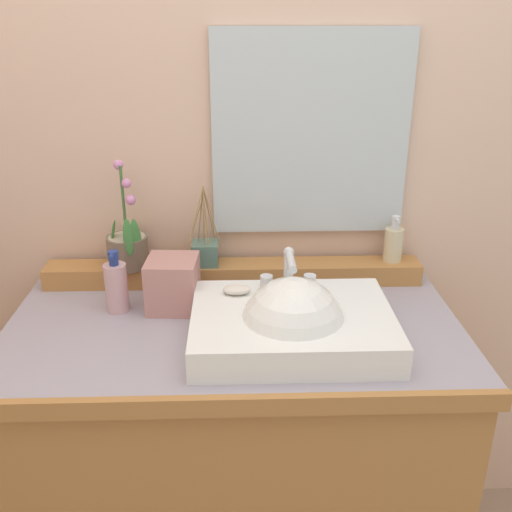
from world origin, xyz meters
TOP-DOWN VIEW (x-y plane):
  - wall_back at (0.00, 0.42)m, footprint 2.89×0.20m
  - vanity_cabinet at (0.00, -0.00)m, footprint 1.15×0.62m
  - back_ledge at (0.00, 0.25)m, footprint 1.08×0.09m
  - sink_basin at (0.14, -0.09)m, footprint 0.48×0.36m
  - soap_bar at (0.01, 0.02)m, footprint 0.07×0.04m
  - potted_plant at (-0.30, 0.24)m, footprint 0.12×0.12m
  - soap_dispenser at (0.46, 0.26)m, footprint 0.05×0.06m
  - reed_diffuser at (-0.08, 0.25)m, footprint 0.10×0.08m
  - lotion_bottle at (-0.30, 0.09)m, footprint 0.06×0.06m
  - tissue_box at (-0.16, 0.10)m, footprint 0.14×0.14m
  - mirror at (0.22, 0.30)m, footprint 0.54×0.02m

SIDE VIEW (x-z plane):
  - vanity_cabinet at x=0.00m, z-range 0.00..0.89m
  - back_ledge at x=0.00m, z-range 0.88..0.94m
  - sink_basin at x=0.14m, z-range 0.79..1.06m
  - tissue_box at x=-0.16m, z-range 0.88..1.02m
  - lotion_bottle at x=-0.30m, z-range 0.87..1.04m
  - soap_bar at x=0.01m, z-range 0.96..0.98m
  - reed_diffuser at x=-0.08m, z-range 0.86..1.10m
  - soap_dispenser at x=0.46m, z-range 0.93..1.07m
  - potted_plant at x=-0.30m, z-range 0.85..1.16m
  - wall_back at x=0.00m, z-range 0.00..2.46m
  - mirror at x=0.22m, z-range 1.02..1.58m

